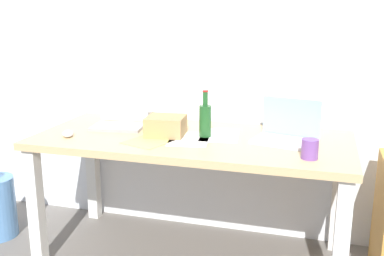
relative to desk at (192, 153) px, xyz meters
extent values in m
plane|color=slate|center=(0.00, 0.00, -0.64)|extent=(8.00, 8.00, 0.00)
cube|color=white|center=(0.00, 0.45, 0.66)|extent=(5.20, 0.08, 2.60)
cube|color=tan|center=(0.00, 0.00, 0.07)|extent=(1.74, 0.78, 0.04)
cube|color=silver|center=(-0.81, -0.33, -0.29)|extent=(0.07, 0.07, 0.69)
cube|color=silver|center=(0.81, -0.33, -0.29)|extent=(0.07, 0.07, 0.69)
cube|color=silver|center=(-0.81, 0.33, -0.29)|extent=(0.07, 0.07, 0.69)
cube|color=silver|center=(0.81, 0.33, -0.29)|extent=(0.07, 0.07, 0.69)
cube|color=gray|center=(-0.48, 0.06, 0.10)|extent=(0.32, 0.24, 0.02)
cube|color=white|center=(-0.49, 0.17, 0.21)|extent=(0.30, 0.07, 0.20)
cube|color=silver|center=(0.50, 0.01, 0.10)|extent=(0.36, 0.27, 0.02)
cube|color=#8CB7EA|center=(0.53, 0.11, 0.22)|extent=(0.31, 0.09, 0.21)
cylinder|color=#1E5123|center=(0.07, 0.02, 0.18)|extent=(0.07, 0.07, 0.18)
cylinder|color=#1E5123|center=(0.07, 0.02, 0.31)|extent=(0.03, 0.03, 0.08)
cylinder|color=#B21E19|center=(0.07, 0.02, 0.35)|extent=(0.03, 0.03, 0.01)
ellipsoid|color=silver|center=(-0.66, -0.19, 0.11)|extent=(0.10, 0.12, 0.03)
cube|color=tan|center=(-0.15, -0.01, 0.15)|extent=(0.23, 0.21, 0.11)
cylinder|color=#724799|center=(0.64, -0.22, 0.14)|extent=(0.08, 0.08, 0.09)
cube|color=white|center=(0.00, -0.05, 0.10)|extent=(0.25, 0.33, 0.00)
cube|color=white|center=(0.14, 0.07, 0.10)|extent=(0.25, 0.32, 0.00)
cube|color=#F4E06B|center=(-0.18, -0.13, 0.10)|extent=(0.30, 0.35, 0.00)
camera|label=1|loc=(0.68, -2.33, 0.76)|focal=42.54mm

